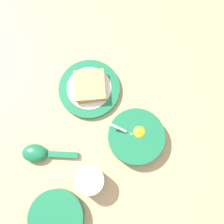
{
  "coord_description": "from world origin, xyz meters",
  "views": [
    {
      "loc": [
        -0.02,
        0.07,
        0.81
      ],
      "look_at": [
        0.11,
        -0.09,
        0.02
      ],
      "focal_mm": 42.0,
      "sensor_mm": 36.0,
      "label": 1
    }
  ],
  "objects_px": {
    "toast_sandwich": "(90,86)",
    "soup_spoon": "(39,153)",
    "egg_bowl": "(136,137)",
    "drinking_cup": "(90,181)",
    "toast_plate": "(89,89)",
    "congee_bowl": "(56,217)"
  },
  "relations": [
    {
      "from": "toast_sandwich",
      "to": "soup_spoon",
      "type": "xyz_separation_m",
      "value": [
        -0.02,
        0.26,
        -0.02
      ]
    },
    {
      "from": "egg_bowl",
      "to": "drinking_cup",
      "type": "bearing_deg",
      "value": 83.9
    },
    {
      "from": "soup_spoon",
      "to": "drinking_cup",
      "type": "height_order",
      "value": "drinking_cup"
    },
    {
      "from": "toast_plate",
      "to": "toast_sandwich",
      "type": "relative_size",
      "value": 1.44
    },
    {
      "from": "soup_spoon",
      "to": "congee_bowl",
      "type": "height_order",
      "value": "congee_bowl"
    },
    {
      "from": "toast_sandwich",
      "to": "congee_bowl",
      "type": "bearing_deg",
      "value": 117.85
    },
    {
      "from": "egg_bowl",
      "to": "toast_sandwich",
      "type": "height_order",
      "value": "egg_bowl"
    },
    {
      "from": "toast_sandwich",
      "to": "congee_bowl",
      "type": "xyz_separation_m",
      "value": [
        -0.19,
        0.35,
        -0.01
      ]
    },
    {
      "from": "toast_sandwich",
      "to": "drinking_cup",
      "type": "xyz_separation_m",
      "value": [
        -0.19,
        0.22,
        0.0
      ]
    },
    {
      "from": "toast_sandwich",
      "to": "congee_bowl",
      "type": "relative_size",
      "value": 0.89
    },
    {
      "from": "egg_bowl",
      "to": "drinking_cup",
      "type": "relative_size",
      "value": 2.1
    },
    {
      "from": "egg_bowl",
      "to": "congee_bowl",
      "type": "relative_size",
      "value": 1.1
    },
    {
      "from": "congee_bowl",
      "to": "soup_spoon",
      "type": "bearing_deg",
      "value": -30.07
    },
    {
      "from": "toast_plate",
      "to": "egg_bowl",
      "type": "bearing_deg",
      "value": 173.32
    },
    {
      "from": "toast_sandwich",
      "to": "drinking_cup",
      "type": "distance_m",
      "value": 0.29
    },
    {
      "from": "congee_bowl",
      "to": "toast_plate",
      "type": "bearing_deg",
      "value": -61.65
    },
    {
      "from": "egg_bowl",
      "to": "congee_bowl",
      "type": "distance_m",
      "value": 0.33
    },
    {
      "from": "toast_sandwich",
      "to": "soup_spoon",
      "type": "relative_size",
      "value": 0.89
    },
    {
      "from": "drinking_cup",
      "to": "toast_plate",
      "type": "bearing_deg",
      "value": -47.31
    },
    {
      "from": "egg_bowl",
      "to": "congee_bowl",
      "type": "height_order",
      "value": "egg_bowl"
    },
    {
      "from": "egg_bowl",
      "to": "toast_sandwich",
      "type": "bearing_deg",
      "value": -7.61
    },
    {
      "from": "soup_spoon",
      "to": "drinking_cup",
      "type": "relative_size",
      "value": 1.9
    }
  ]
}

